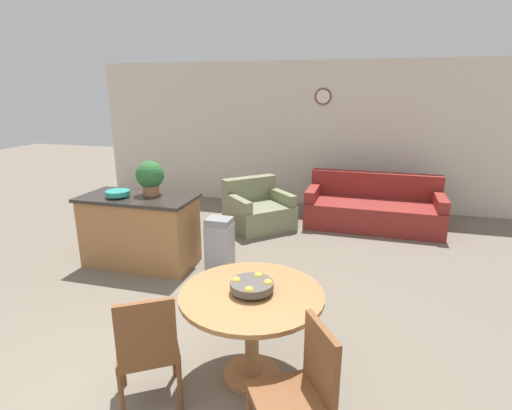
{
  "coord_description": "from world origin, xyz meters",
  "views": [
    {
      "loc": [
        1.31,
        -1.78,
        2.18
      ],
      "look_at": [
        0.18,
        2.37,
        0.94
      ],
      "focal_mm": 28.0,
      "sensor_mm": 36.0,
      "label": 1
    }
  ],
  "objects_px": {
    "kitchen_island": "(140,230)",
    "potted_plant": "(150,176)",
    "trash_bin": "(220,245)",
    "couch": "(373,209)",
    "armchair": "(258,211)",
    "dining_table": "(252,312)",
    "fruit_bowl": "(252,285)",
    "dining_chair_near_left": "(147,346)",
    "dining_chair_near_right": "(301,389)",
    "teal_bowl": "(118,193)"
  },
  "relations": [
    {
      "from": "trash_bin",
      "to": "couch",
      "type": "xyz_separation_m",
      "value": [
        1.85,
        2.28,
        -0.05
      ]
    },
    {
      "from": "dining_table",
      "to": "couch",
      "type": "bearing_deg",
      "value": 77.07
    },
    {
      "from": "couch",
      "to": "dining_chair_near_left",
      "type": "bearing_deg",
      "value": -107.32
    },
    {
      "from": "kitchen_island",
      "to": "potted_plant",
      "type": "height_order",
      "value": "potted_plant"
    },
    {
      "from": "teal_bowl",
      "to": "trash_bin",
      "type": "bearing_deg",
      "value": 8.73
    },
    {
      "from": "dining_chair_near_left",
      "to": "dining_chair_near_right",
      "type": "distance_m",
      "value": 1.1
    },
    {
      "from": "couch",
      "to": "armchair",
      "type": "bearing_deg",
      "value": -160.45
    },
    {
      "from": "dining_table",
      "to": "potted_plant",
      "type": "height_order",
      "value": "potted_plant"
    },
    {
      "from": "dining_table",
      "to": "dining_chair_near_right",
      "type": "bearing_deg",
      "value": -52.04
    },
    {
      "from": "dining_chair_near_left",
      "to": "teal_bowl",
      "type": "height_order",
      "value": "teal_bowl"
    },
    {
      "from": "kitchen_island",
      "to": "dining_table",
      "type": "bearing_deg",
      "value": -40.67
    },
    {
      "from": "armchair",
      "to": "teal_bowl",
      "type": "bearing_deg",
      "value": -168.73
    },
    {
      "from": "dining_chair_near_right",
      "to": "armchair",
      "type": "distance_m",
      "value": 4.3
    },
    {
      "from": "kitchen_island",
      "to": "fruit_bowl",
      "type": "bearing_deg",
      "value": -40.62
    },
    {
      "from": "fruit_bowl",
      "to": "potted_plant",
      "type": "relative_size",
      "value": 0.75
    },
    {
      "from": "dining_table",
      "to": "dining_chair_near_left",
      "type": "xyz_separation_m",
      "value": [
        -0.61,
        -0.48,
        -0.08
      ]
    },
    {
      "from": "dining_chair_near_right",
      "to": "potted_plant",
      "type": "relative_size",
      "value": 2.07
    },
    {
      "from": "dining_chair_near_right",
      "to": "couch",
      "type": "bearing_deg",
      "value": -38.09
    },
    {
      "from": "fruit_bowl",
      "to": "kitchen_island",
      "type": "bearing_deg",
      "value": 139.38
    },
    {
      "from": "kitchen_island",
      "to": "potted_plant",
      "type": "bearing_deg",
      "value": 43.28
    },
    {
      "from": "potted_plant",
      "to": "dining_chair_near_left",
      "type": "bearing_deg",
      "value": -61.77
    },
    {
      "from": "dining_table",
      "to": "teal_bowl",
      "type": "distance_m",
      "value": 2.71
    },
    {
      "from": "potted_plant",
      "to": "couch",
      "type": "distance_m",
      "value": 3.67
    },
    {
      "from": "teal_bowl",
      "to": "armchair",
      "type": "xyz_separation_m",
      "value": [
        1.28,
        1.88,
        -0.68
      ]
    },
    {
      "from": "potted_plant",
      "to": "kitchen_island",
      "type": "bearing_deg",
      "value": -136.72
    },
    {
      "from": "dining_chair_near_left",
      "to": "trash_bin",
      "type": "relative_size",
      "value": 1.31
    },
    {
      "from": "dining_table",
      "to": "teal_bowl",
      "type": "height_order",
      "value": "teal_bowl"
    },
    {
      "from": "couch",
      "to": "potted_plant",
      "type": "bearing_deg",
      "value": -139.41
    },
    {
      "from": "trash_bin",
      "to": "couch",
      "type": "relative_size",
      "value": 0.31
    },
    {
      "from": "dining_chair_near_left",
      "to": "armchair",
      "type": "xyz_separation_m",
      "value": [
        -0.27,
        3.94,
        -0.22
      ]
    },
    {
      "from": "dining_table",
      "to": "kitchen_island",
      "type": "bearing_deg",
      "value": 139.33
    },
    {
      "from": "dining_chair_near_left",
      "to": "fruit_bowl",
      "type": "distance_m",
      "value": 0.83
    },
    {
      "from": "dining_table",
      "to": "armchair",
      "type": "bearing_deg",
      "value": 104.34
    },
    {
      "from": "potted_plant",
      "to": "armchair",
      "type": "distance_m",
      "value": 2.1
    },
    {
      "from": "kitchen_island",
      "to": "trash_bin",
      "type": "height_order",
      "value": "kitchen_island"
    },
    {
      "from": "fruit_bowl",
      "to": "trash_bin",
      "type": "xyz_separation_m",
      "value": [
        -0.92,
        1.77,
        -0.46
      ]
    },
    {
      "from": "dining_chair_near_left",
      "to": "trash_bin",
      "type": "bearing_deg",
      "value": 65.32
    },
    {
      "from": "teal_bowl",
      "to": "couch",
      "type": "distance_m",
      "value": 4.02
    },
    {
      "from": "dining_chair_near_right",
      "to": "couch",
      "type": "xyz_separation_m",
      "value": [
        0.45,
        4.66,
        -0.21
      ]
    },
    {
      "from": "couch",
      "to": "armchair",
      "type": "xyz_separation_m",
      "value": [
        -1.82,
        -0.59,
        -0.01
      ]
    },
    {
      "from": "dining_chair_near_left",
      "to": "couch",
      "type": "xyz_separation_m",
      "value": [
        1.54,
        4.53,
        -0.21
      ]
    },
    {
      "from": "dining_table",
      "to": "fruit_bowl",
      "type": "height_order",
      "value": "fruit_bowl"
    },
    {
      "from": "dining_chair_near_right",
      "to": "trash_bin",
      "type": "distance_m",
      "value": 2.77
    },
    {
      "from": "teal_bowl",
      "to": "armchair",
      "type": "height_order",
      "value": "teal_bowl"
    },
    {
      "from": "teal_bowl",
      "to": "potted_plant",
      "type": "relative_size",
      "value": 0.68
    },
    {
      "from": "trash_bin",
      "to": "fruit_bowl",
      "type": "bearing_deg",
      "value": -62.49
    },
    {
      "from": "dining_chair_near_left",
      "to": "armchair",
      "type": "height_order",
      "value": "dining_chair_near_left"
    },
    {
      "from": "dining_chair_near_left",
      "to": "dining_chair_near_right",
      "type": "bearing_deg",
      "value": -39.56
    },
    {
      "from": "dining_chair_near_left",
      "to": "dining_table",
      "type": "bearing_deg",
      "value": 5.44
    },
    {
      "from": "dining_chair_near_right",
      "to": "dining_chair_near_left",
      "type": "bearing_deg",
      "value": 50.44
    }
  ]
}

